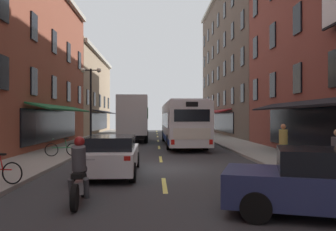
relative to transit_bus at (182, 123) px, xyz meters
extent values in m
cube|color=#333335|center=(-1.73, -11.37, -1.74)|extent=(34.80, 80.00, 0.10)
cube|color=#DBCC4C|center=(-1.73, -14.87, -1.68)|extent=(0.14, 2.40, 0.01)
cube|color=#DBCC4C|center=(-1.73, -8.37, -1.68)|extent=(0.14, 2.40, 0.01)
cube|color=#DBCC4C|center=(-1.73, -1.87, -1.68)|extent=(0.14, 2.40, 0.01)
cube|color=#DBCC4C|center=(-1.73, 4.63, -1.68)|extent=(0.14, 2.40, 0.01)
cube|color=#DBCC4C|center=(-1.73, 11.13, -1.68)|extent=(0.14, 2.40, 0.01)
cube|color=#DBCC4C|center=(-1.73, 17.63, -1.68)|extent=(0.14, 2.40, 0.01)
cube|color=#DBCC4C|center=(-1.73, 24.13, -1.68)|extent=(0.14, 2.40, 0.01)
cube|color=gray|center=(-7.63, -11.37, -1.62)|extent=(3.00, 80.00, 0.14)
cube|color=gray|center=(4.17, -11.37, -1.62)|extent=(3.00, 80.00, 0.14)
cube|color=black|center=(-9.09, -1.37, -0.14)|extent=(0.10, 12.00, 2.10)
cube|color=#1E6638|center=(-8.38, -1.37, 1.06)|extent=(1.38, 11.20, 0.44)
cube|color=black|center=(-9.09, -9.37, 2.51)|extent=(0.10, 1.00, 1.60)
cube|color=black|center=(-9.09, -5.37, 2.51)|extent=(0.10, 1.00, 1.60)
cube|color=black|center=(-9.09, -1.37, 2.51)|extent=(0.10, 1.00, 1.60)
cube|color=black|center=(-9.09, 2.63, 2.51)|extent=(0.10, 1.00, 1.60)
cube|color=black|center=(-9.09, 6.63, 2.51)|extent=(0.10, 1.00, 1.60)
cube|color=black|center=(-9.09, -9.37, 5.71)|extent=(0.10, 1.00, 1.60)
cube|color=black|center=(-9.09, -5.37, 5.71)|extent=(0.10, 1.00, 1.60)
cube|color=black|center=(-9.09, -1.37, 5.71)|extent=(0.10, 1.00, 1.60)
cube|color=black|center=(-9.09, 2.63, 5.71)|extent=(0.10, 1.00, 1.60)
cube|color=black|center=(-9.09, 6.63, 5.71)|extent=(0.10, 1.00, 1.60)
cube|color=#9E8466|center=(-13.13, 18.63, 3.43)|extent=(8.00, 19.90, 10.24)
cube|color=#B2AD9E|center=(-9.03, 18.63, 8.20)|extent=(0.44, 19.40, 0.40)
cube|color=black|center=(-9.09, 18.63, -0.14)|extent=(0.10, 12.00, 2.10)
cube|color=black|center=(-8.38, 18.63, 1.06)|extent=(1.38, 11.20, 0.44)
cube|color=black|center=(-9.09, 10.63, 2.51)|extent=(0.10, 1.00, 1.60)
cube|color=black|center=(-9.09, 14.63, 2.51)|extent=(0.10, 1.00, 1.60)
cube|color=black|center=(-9.09, 18.63, 2.51)|extent=(0.10, 1.00, 1.60)
cube|color=black|center=(-9.09, 22.63, 2.51)|extent=(0.10, 1.00, 1.60)
cube|color=black|center=(-9.09, 26.63, 2.51)|extent=(0.10, 1.00, 1.60)
cube|color=black|center=(5.63, -11.37, -0.14)|extent=(0.10, 16.00, 2.10)
cube|color=black|center=(4.92, -11.37, 1.06)|extent=(1.38, 14.93, 0.44)
cube|color=black|center=(5.63, -11.37, 2.51)|extent=(0.10, 1.00, 1.60)
cube|color=black|center=(5.63, -7.56, 2.51)|extent=(0.10, 1.00, 1.60)
cube|color=black|center=(5.63, -3.75, 2.51)|extent=(0.10, 1.00, 1.60)
cube|color=black|center=(5.63, 0.06, 2.51)|extent=(0.10, 1.00, 1.60)
cube|color=black|center=(5.63, -7.56, 5.71)|extent=(0.10, 1.00, 1.60)
cube|color=black|center=(5.63, -3.75, 5.71)|extent=(0.10, 1.00, 1.60)
cube|color=black|center=(5.63, 0.06, 5.71)|extent=(0.10, 1.00, 1.60)
cube|color=black|center=(5.63, 0.06, 8.91)|extent=(0.10, 1.00, 1.60)
cube|color=brown|center=(9.67, 15.30, 7.09)|extent=(8.00, 26.57, 17.56)
cube|color=black|center=(5.63, 15.30, -0.14)|extent=(0.10, 16.00, 2.10)
cube|color=maroon|center=(4.92, 15.30, 1.06)|extent=(1.38, 14.93, 0.44)
cube|color=black|center=(5.63, 3.87, 2.51)|extent=(0.10, 1.00, 1.60)
cube|color=black|center=(5.63, 7.68, 2.51)|extent=(0.10, 1.00, 1.60)
cube|color=black|center=(5.63, 11.49, 2.51)|extent=(0.10, 1.00, 1.60)
cube|color=black|center=(5.63, 15.30, 2.51)|extent=(0.10, 1.00, 1.60)
cube|color=black|center=(5.63, 19.11, 2.51)|extent=(0.10, 1.00, 1.60)
cube|color=black|center=(5.63, 22.92, 2.51)|extent=(0.10, 1.00, 1.60)
cube|color=black|center=(5.63, 26.73, 2.51)|extent=(0.10, 1.00, 1.60)
cube|color=black|center=(5.63, 3.87, 5.71)|extent=(0.10, 1.00, 1.60)
cube|color=black|center=(5.63, 7.68, 5.71)|extent=(0.10, 1.00, 1.60)
cube|color=black|center=(5.63, 11.49, 5.71)|extent=(0.10, 1.00, 1.60)
cube|color=black|center=(5.63, 15.30, 5.71)|extent=(0.10, 1.00, 1.60)
cube|color=black|center=(5.63, 19.11, 5.71)|extent=(0.10, 1.00, 1.60)
cube|color=black|center=(5.63, 22.92, 5.71)|extent=(0.10, 1.00, 1.60)
cube|color=black|center=(5.63, 26.73, 5.71)|extent=(0.10, 1.00, 1.60)
cube|color=black|center=(5.63, 3.87, 8.91)|extent=(0.10, 1.00, 1.60)
cube|color=black|center=(5.63, 7.68, 8.91)|extent=(0.10, 1.00, 1.60)
cube|color=black|center=(5.63, 11.49, 8.91)|extent=(0.10, 1.00, 1.60)
cube|color=black|center=(5.63, 15.30, 8.91)|extent=(0.10, 1.00, 1.60)
cube|color=black|center=(5.63, 19.11, 8.91)|extent=(0.10, 1.00, 1.60)
cube|color=black|center=(5.63, 22.92, 8.91)|extent=(0.10, 1.00, 1.60)
cube|color=black|center=(5.63, 26.73, 8.91)|extent=(0.10, 1.00, 1.60)
cube|color=black|center=(5.63, 11.49, 12.11)|extent=(0.10, 1.00, 1.60)
cube|color=black|center=(5.63, 15.30, 12.11)|extent=(0.10, 1.00, 1.60)
cube|color=black|center=(5.63, 19.11, 12.11)|extent=(0.10, 1.00, 1.60)
cube|color=black|center=(5.63, 22.92, 12.11)|extent=(0.10, 1.00, 1.60)
cube|color=black|center=(5.63, 26.73, 12.11)|extent=(0.10, 1.00, 1.60)
cube|color=white|center=(0.00, -0.06, 0.02)|extent=(2.71, 12.40, 2.72)
cube|color=silver|center=(0.00, -0.06, 1.44)|extent=(2.50, 11.20, 0.16)
cube|color=black|center=(0.00, 0.24, 0.22)|extent=(2.72, 10.00, 0.96)
cube|color=#193899|center=(0.00, -0.06, -1.09)|extent=(2.74, 12.00, 0.36)
cube|color=black|center=(-0.08, 6.08, 0.22)|extent=(2.25, 0.15, 1.10)
cube|color=black|center=(0.08, -6.20, 0.52)|extent=(2.05, 0.15, 0.70)
cube|color=silver|center=(0.08, -6.21, -0.52)|extent=(2.15, 0.13, 0.64)
cube|color=black|center=(0.08, -6.21, 1.16)|extent=(0.70, 0.11, 0.28)
cube|color=red|center=(-1.01, -6.24, -0.99)|extent=(0.20, 0.08, 0.28)
cube|color=red|center=(1.18, -6.21, -0.99)|extent=(0.20, 0.08, 0.28)
cylinder|color=black|center=(-1.23, 4.11, -1.19)|extent=(0.31, 1.00, 1.00)
cylinder|color=black|center=(1.12, 4.14, -1.19)|extent=(0.31, 1.00, 1.00)
cylinder|color=black|center=(-1.13, -3.76, -1.19)|extent=(0.31, 1.00, 1.00)
cylinder|color=black|center=(1.22, -3.73, -1.19)|extent=(0.31, 1.00, 1.00)
cube|color=#B21E19|center=(-3.89, 6.25, -0.14)|extent=(2.34, 2.51, 2.40)
cube|color=black|center=(-3.91, 7.45, 0.71)|extent=(2.00, 0.13, 0.80)
cube|color=silver|center=(-3.84, 2.71, 0.58)|extent=(2.47, 4.65, 3.14)
cube|color=#196633|center=(-2.62, 2.73, 0.74)|extent=(0.10, 2.77, 0.90)
cube|color=black|center=(-3.86, 3.95, -1.14)|extent=(2.00, 6.72, 0.24)
cylinder|color=black|center=(-4.99, 6.04, -1.24)|extent=(0.29, 0.90, 0.90)
cylinder|color=black|center=(-2.79, 6.07, -1.24)|extent=(0.29, 0.90, 0.90)
cylinder|color=black|center=(-4.93, 2.00, -1.24)|extent=(0.29, 0.90, 0.90)
cylinder|color=black|center=(-2.73, 2.04, -1.24)|extent=(0.29, 0.90, 0.90)
cube|color=silver|center=(-3.65, -12.75, -1.09)|extent=(1.90, 4.67, 0.72)
cube|color=black|center=(-3.65, -12.93, -0.51)|extent=(1.71, 2.53, 0.49)
cube|color=red|center=(-4.36, -15.06, -0.83)|extent=(0.20, 0.06, 0.14)
cube|color=red|center=(-2.88, -15.04, -0.83)|extent=(0.20, 0.06, 0.14)
cylinder|color=black|center=(-4.54, -11.14, -1.37)|extent=(0.23, 0.64, 0.64)
cylinder|color=black|center=(-2.80, -11.11, -1.37)|extent=(0.23, 0.64, 0.64)
cylinder|color=black|center=(-4.49, -14.38, -1.37)|extent=(0.23, 0.64, 0.64)
cylinder|color=black|center=(-2.76, -14.36, -1.37)|extent=(0.23, 0.64, 0.64)
cube|color=navy|center=(1.64, -18.38, -1.09)|extent=(4.66, 3.06, 0.72)
cube|color=black|center=(1.81, -18.44, -0.50)|extent=(2.73, 2.30, 0.53)
cylinder|color=black|center=(-0.01, -18.77, -1.37)|extent=(0.68, 0.40, 0.64)
cylinder|color=black|center=(0.52, -17.11, -1.37)|extent=(0.68, 0.40, 0.64)
cylinder|color=black|center=(-3.94, -16.30, -1.38)|extent=(0.14, 0.63, 0.62)
cylinder|color=black|center=(-3.85, -17.75, -1.38)|extent=(0.16, 0.63, 0.62)
cylinder|color=#B2B2B7|center=(-3.93, -16.42, -1.08)|extent=(0.09, 0.33, 0.68)
ellipsoid|color=black|center=(-3.90, -16.85, -0.88)|extent=(0.36, 0.58, 0.28)
cube|color=black|center=(-3.88, -17.25, -0.95)|extent=(0.30, 0.58, 0.12)
cube|color=#B2B2B7|center=(-3.89, -17.03, -1.29)|extent=(0.27, 0.41, 0.30)
cylinder|color=#B2B2B7|center=(-3.92, -16.52, -0.67)|extent=(0.62, 0.08, 0.04)
cylinder|color=#4C4C51|center=(-3.88, -17.18, -0.56)|extent=(0.37, 0.48, 0.66)
sphere|color=maroon|center=(-3.89, -17.07, -0.16)|extent=(0.26, 0.26, 0.26)
cylinder|color=#4C4C51|center=(-4.06, -17.16, -1.29)|extent=(0.16, 0.37, 0.56)
cylinder|color=#4C4C51|center=(-3.70, -17.13, -1.29)|extent=(0.16, 0.37, 0.56)
torus|color=black|center=(-7.25, -8.13, -1.22)|extent=(0.66, 0.14, 0.66)
torus|color=black|center=(-6.21, -7.97, -1.22)|extent=(0.66, 0.14, 0.66)
cylinder|color=#1E7F3F|center=(-6.73, -8.05, -1.12)|extent=(0.99, 0.19, 0.04)
cylinder|color=#1E7F3F|center=(-6.55, -8.02, -0.94)|extent=(0.14, 0.06, 0.50)
cube|color=black|center=(-6.53, -8.02, -0.67)|extent=(0.22, 0.15, 0.06)
cylinder|color=#1E7F3F|center=(-7.17, -8.11, -0.67)|extent=(0.10, 0.48, 0.03)
torus|color=black|center=(-6.26, -15.26, -1.22)|extent=(0.66, 0.17, 0.66)
cylinder|color=red|center=(-6.60, -15.19, -0.94)|extent=(0.14, 0.06, 0.50)
cube|color=black|center=(-6.58, -15.20, -0.67)|extent=(0.22, 0.16, 0.06)
cylinder|color=#33663F|center=(3.46, -11.20, -1.14)|extent=(0.28, 0.28, 0.82)
cylinder|color=#B29947|center=(3.46, -11.20, -0.41)|extent=(0.36, 0.36, 0.63)
sphere|color=#C67A52|center=(3.46, -11.20, 0.03)|extent=(0.22, 0.22, 0.22)
cylinder|color=black|center=(-6.47, -1.75, 1.12)|extent=(0.14, 0.14, 5.33)
cylinder|color=black|center=(-6.47, -1.75, -1.25)|extent=(0.28, 0.28, 0.60)
cylinder|color=black|center=(-6.47, -1.75, 3.69)|extent=(1.10, 0.07, 0.07)
sphere|color=white|center=(-7.02, -1.75, 3.69)|extent=(0.32, 0.32, 0.32)
sphere|color=white|center=(-5.92, -1.75, 3.69)|extent=(0.32, 0.32, 0.32)
camera|label=1|loc=(-2.04, -25.51, 0.46)|focal=36.39mm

